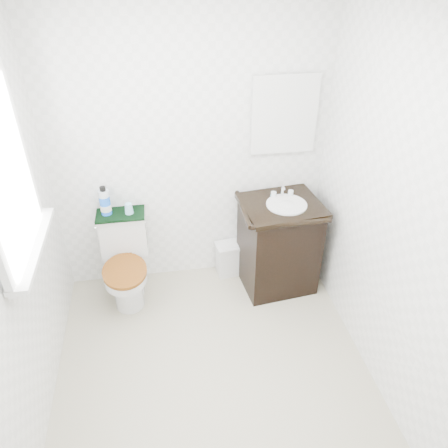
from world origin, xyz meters
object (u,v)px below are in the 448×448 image
object	(u,v)px
mouthwash_bottle	(105,202)
vanity	(279,243)
toilet	(126,264)
cup	(129,208)
trash_bin	(228,259)

from	to	relation	value
mouthwash_bottle	vanity	bearing A→B (deg)	-8.17
toilet	cup	bearing A→B (deg)	56.22
toilet	vanity	bearing A→B (deg)	-3.05
trash_bin	cup	size ratio (longest dim) A/B	3.70
trash_bin	mouthwash_bottle	bearing A→B (deg)	179.85
toilet	trash_bin	world-z (taller)	toilet
trash_bin	vanity	bearing A→B (deg)	-26.41
vanity	cup	bearing A→B (deg)	171.63
mouthwash_bottle	cup	distance (m)	0.19
vanity	mouthwash_bottle	bearing A→B (deg)	171.83
toilet	mouthwash_bottle	distance (m)	0.56
cup	toilet	bearing A→B (deg)	-123.78
vanity	trash_bin	xyz separation A→B (m)	(-0.40, 0.20, -0.27)
toilet	mouthwash_bottle	xyz separation A→B (m)	(-0.10, 0.13, 0.53)
toilet	trash_bin	size ratio (longest dim) A/B	2.28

